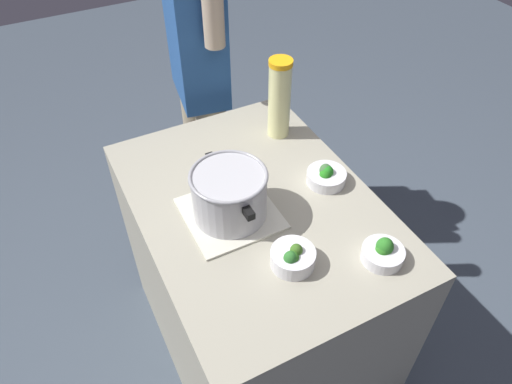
{
  "coord_description": "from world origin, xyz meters",
  "views": [
    {
      "loc": [
        -0.98,
        0.5,
        2.01
      ],
      "look_at": [
        0.0,
        0.0,
        0.95
      ],
      "focal_mm": 33.52,
      "sensor_mm": 36.0,
      "label": 1
    }
  ],
  "objects_px": {
    "broccoli_bowl_front": "(293,257)",
    "broccoli_bowl_back": "(383,253)",
    "cooking_pot": "(229,193)",
    "person_cook": "(199,75)",
    "lemonade_pitcher": "(279,98)",
    "broccoli_bowl_center": "(326,176)"
  },
  "relations": [
    {
      "from": "cooking_pot",
      "to": "broccoli_bowl_back",
      "type": "bearing_deg",
      "value": -138.74
    },
    {
      "from": "cooking_pot",
      "to": "person_cook",
      "type": "height_order",
      "value": "person_cook"
    },
    {
      "from": "cooking_pot",
      "to": "lemonade_pitcher",
      "type": "bearing_deg",
      "value": -48.38
    },
    {
      "from": "cooking_pot",
      "to": "broccoli_bowl_front",
      "type": "relative_size",
      "value": 2.36
    },
    {
      "from": "cooking_pot",
      "to": "broccoli_bowl_back",
      "type": "xyz_separation_m",
      "value": [
        -0.36,
        -0.32,
        -0.07
      ]
    },
    {
      "from": "broccoli_bowl_center",
      "to": "lemonade_pitcher",
      "type": "bearing_deg",
      "value": 1.82
    },
    {
      "from": "broccoli_bowl_back",
      "to": "person_cook",
      "type": "height_order",
      "value": "person_cook"
    },
    {
      "from": "broccoli_bowl_front",
      "to": "broccoli_bowl_back",
      "type": "height_order",
      "value": "broccoli_bowl_back"
    },
    {
      "from": "cooking_pot",
      "to": "broccoli_bowl_center",
      "type": "distance_m",
      "value": 0.36
    },
    {
      "from": "cooking_pot",
      "to": "broccoli_bowl_back",
      "type": "height_order",
      "value": "cooking_pot"
    },
    {
      "from": "lemonade_pitcher",
      "to": "broccoli_bowl_back",
      "type": "bearing_deg",
      "value": 177.79
    },
    {
      "from": "lemonade_pitcher",
      "to": "broccoli_bowl_center",
      "type": "xyz_separation_m",
      "value": [
        -0.32,
        -0.01,
        -0.13
      ]
    },
    {
      "from": "cooking_pot",
      "to": "person_cook",
      "type": "xyz_separation_m",
      "value": [
        0.82,
        -0.23,
        -0.08
      ]
    },
    {
      "from": "lemonade_pitcher",
      "to": "cooking_pot",
      "type": "bearing_deg",
      "value": 131.62
    },
    {
      "from": "cooking_pot",
      "to": "broccoli_bowl_front",
      "type": "xyz_separation_m",
      "value": [
        -0.26,
        -0.08,
        -0.06
      ]
    },
    {
      "from": "broccoli_bowl_front",
      "to": "broccoli_bowl_center",
      "type": "relative_size",
      "value": 0.97
    },
    {
      "from": "broccoli_bowl_center",
      "to": "broccoli_bowl_front",
      "type": "bearing_deg",
      "value": 132.17
    },
    {
      "from": "broccoli_bowl_center",
      "to": "broccoli_bowl_back",
      "type": "height_order",
      "value": "broccoli_bowl_back"
    },
    {
      "from": "broccoli_bowl_center",
      "to": "person_cook",
      "type": "distance_m",
      "value": 0.84
    },
    {
      "from": "cooking_pot",
      "to": "broccoli_bowl_back",
      "type": "relative_size",
      "value": 2.49
    },
    {
      "from": "lemonade_pitcher",
      "to": "person_cook",
      "type": "distance_m",
      "value": 0.55
    },
    {
      "from": "broccoli_bowl_front",
      "to": "broccoli_bowl_back",
      "type": "bearing_deg",
      "value": -112.57
    }
  ]
}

